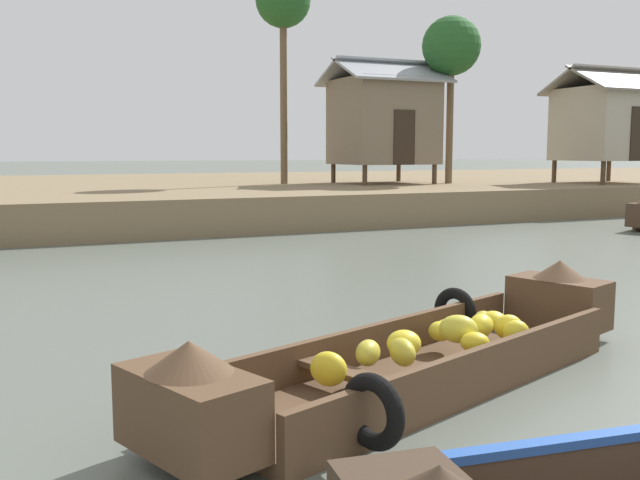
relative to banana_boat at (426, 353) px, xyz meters
The scene contains 7 objects.
ground_plane 6.06m from the banana_boat, 85.36° to the left, with size 300.00×300.00×0.00m, color #596056.
riverbank_strip 21.14m from the banana_boat, 88.67° to the left, with size 160.00×20.00×0.91m, color #7F6B4C.
banana_boat is the anchor object (origin of this frame).
stilt_house_mid_left 19.27m from the banana_boat, 61.67° to the left, with size 3.80×3.28×4.26m.
stilt_house_mid_right 21.61m from the banana_boat, 40.03° to the left, with size 3.75×3.17×4.03m.
palm_tree_near 20.01m from the banana_boat, 54.85° to the left, with size 2.01×2.01×5.70m.
palm_tree_mid 19.69m from the banana_boat, 72.16° to the left, with size 1.85×1.85×7.04m.
Camera 1 is at (-3.79, -1.09, 2.00)m, focal length 39.97 mm.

